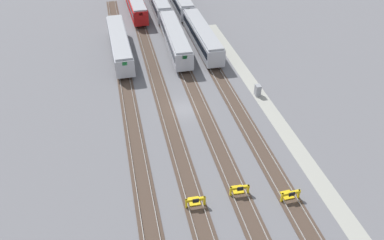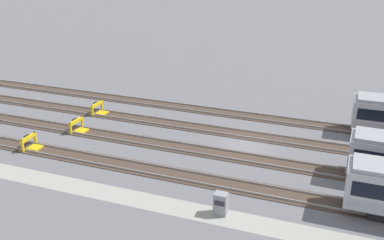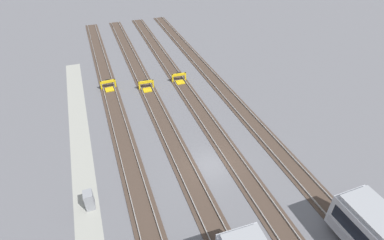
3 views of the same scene
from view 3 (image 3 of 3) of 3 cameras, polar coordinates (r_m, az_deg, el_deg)
ground_plane at (r=28.18m, az=3.53°, el=-8.58°), size 400.00×400.00×0.00m
service_walkway at (r=26.99m, az=-19.60°, el=-13.82°), size 54.00×2.00×0.01m
rail_track_nearest at (r=26.87m, az=-10.63°, el=-11.97°), size 90.00×2.24×0.21m
rail_track_near_inner at (r=27.53m, az=-1.00°, el=-9.69°), size 90.00×2.24×0.21m
rail_track_middle at (r=28.94m, az=7.82°, el=-7.35°), size 90.00×2.24×0.21m
rail_track_far_inner at (r=30.99m, az=15.57°, el=-5.12°), size 90.00×2.24×0.21m
bumper_stop_nearest_track at (r=40.71m, az=-15.60°, el=6.31°), size 1.37×2.01×1.22m
bumper_stop_near_inner_track at (r=39.57m, az=-8.63°, el=6.39°), size 1.38×2.01×1.22m
bumper_stop_middle_track at (r=40.99m, az=-2.40°, el=7.88°), size 1.37×2.01×1.22m
electrical_cabinet at (r=25.67m, az=-19.01°, el=-14.21°), size 0.90×0.73×1.60m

